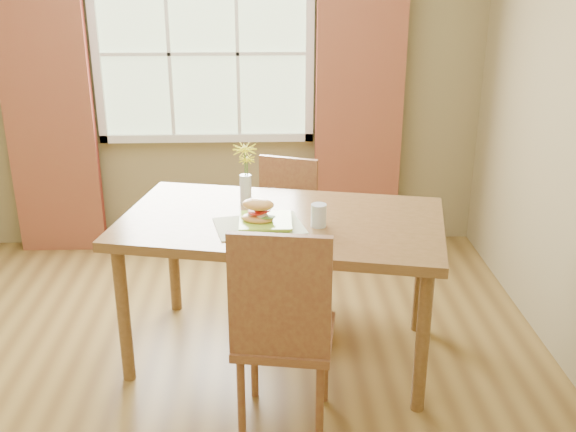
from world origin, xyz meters
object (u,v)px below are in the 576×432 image
Objects in this scene: chair_near at (282,326)px; water_glass at (319,216)px; dining_table at (281,233)px; croissant_sandwich at (258,211)px; chair_far at (283,225)px; flower_vase at (245,169)px.

chair_near is 8.92× the size of water_glass.
croissant_sandwich is (-0.12, -0.10, 0.17)m from dining_table.
croissant_sandwich reaches higher than chair_far.
chair_near is (-0.01, -0.71, -0.16)m from dining_table.
water_glass is at bearing -58.53° from chair_far.
dining_table is 0.43m from flower_vase.
water_glass is (0.32, -0.02, -0.02)m from croissant_sandwich.
croissant_sandwich is 0.38m from flower_vase.
flower_vase is (-0.22, -0.45, 0.53)m from chair_far.
water_glass is at bearing -20.04° from dining_table.
chair_far reaches higher than dining_table.
chair_near reaches higher than water_glass.
croissant_sandwich is 0.58× the size of flower_vase.
chair_far is 0.92m from water_glass.
croissant_sandwich is at bearing -80.66° from chair_far.
dining_table is 0.27m from water_glass.
water_glass reaches higher than dining_table.
dining_table is 1.99× the size of chair_far.
flower_vase is (-0.39, 0.37, 0.15)m from water_glass.
flower_vase is at bearing 136.49° from water_glass.
dining_table is 1.74× the size of chair_near.
water_glass is at bearing -43.51° from flower_vase.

